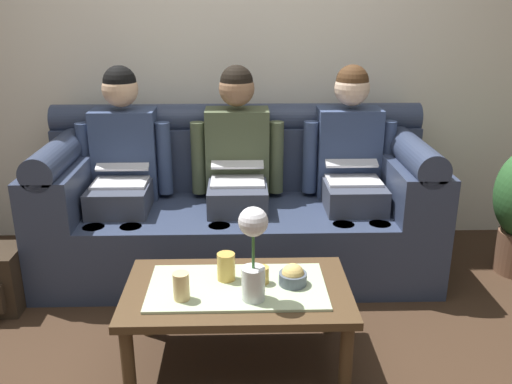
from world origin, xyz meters
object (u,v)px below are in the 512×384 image
(couch, at_px, (238,208))
(snack_bowl, at_px, (293,276))
(person_middle, at_px, (237,163))
(cup_near_left, at_px, (181,286))
(person_right, at_px, (351,162))
(cup_near_right, at_px, (226,267))
(flower_vase, at_px, (253,250))
(coffee_table, at_px, (237,297))
(person_left, at_px, (123,164))
(cup_far_center, at_px, (262,275))

(couch, bearing_deg, snack_bowl, -76.36)
(person_middle, bearing_deg, cup_near_left, -101.68)
(person_right, bearing_deg, person_middle, 180.00)
(cup_near_right, bearing_deg, flower_vase, -56.06)
(coffee_table, distance_m, flower_vase, 0.31)
(person_left, xyz_separation_m, flower_vase, (0.75, -1.12, -0.03))
(person_left, relative_size, snack_bowl, 9.90)
(cup_near_left, bearing_deg, person_middle, 78.32)
(couch, height_order, person_left, person_left)
(cup_near_left, height_order, cup_far_center, cup_near_left)
(flower_vase, bearing_deg, coffee_table, 120.96)
(person_left, xyz_separation_m, snack_bowl, (0.92, -1.00, -0.22))
(couch, height_order, flower_vase, couch)
(cup_near_left, bearing_deg, snack_bowl, 13.62)
(couch, distance_m, snack_bowl, 1.04)
(person_middle, distance_m, cup_near_right, 0.97)
(couch, xyz_separation_m, coffee_table, (-0.00, -1.01, -0.03))
(coffee_table, bearing_deg, person_left, 123.89)
(cup_near_right, distance_m, cup_far_center, 0.16)
(cup_near_left, distance_m, cup_far_center, 0.37)
(flower_vase, bearing_deg, cup_near_left, 178.81)
(person_right, relative_size, snack_bowl, 9.90)
(person_middle, height_order, cup_near_right, person_middle)
(cup_near_left, bearing_deg, cup_near_right, 42.59)
(couch, xyz_separation_m, snack_bowl, (0.24, -1.01, 0.06))
(couch, xyz_separation_m, cup_far_center, (0.11, -0.99, 0.07))
(cup_far_center, bearing_deg, cup_near_left, -159.03)
(snack_bowl, distance_m, cup_near_right, 0.30)
(snack_bowl, bearing_deg, cup_near_right, 169.87)
(person_right, height_order, flower_vase, person_right)
(person_right, bearing_deg, snack_bowl, -113.44)
(flower_vase, height_order, cup_far_center, flower_vase)
(person_middle, relative_size, cup_far_center, 15.80)
(person_left, xyz_separation_m, person_right, (1.36, -0.00, 0.00))
(snack_bowl, xyz_separation_m, cup_far_center, (-0.13, 0.02, 0.00))
(cup_near_right, bearing_deg, cup_far_center, -13.14)
(flower_vase, relative_size, cup_far_center, 5.29)
(flower_vase, bearing_deg, snack_bowl, 34.56)
(person_right, bearing_deg, person_left, 179.99)
(person_middle, relative_size, cup_near_left, 10.22)
(snack_bowl, bearing_deg, couch, 103.64)
(cup_far_center, bearing_deg, coffee_table, -167.95)
(person_left, relative_size, cup_near_left, 10.22)
(person_middle, xyz_separation_m, cup_near_left, (-0.23, -1.12, -0.20))
(person_left, bearing_deg, cup_near_left, -68.17)
(snack_bowl, bearing_deg, person_middle, 103.69)
(person_right, distance_m, flower_vase, 1.28)
(person_left, bearing_deg, flower_vase, -56.40)
(person_right, height_order, cup_far_center, person_right)
(coffee_table, relative_size, snack_bowl, 8.03)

